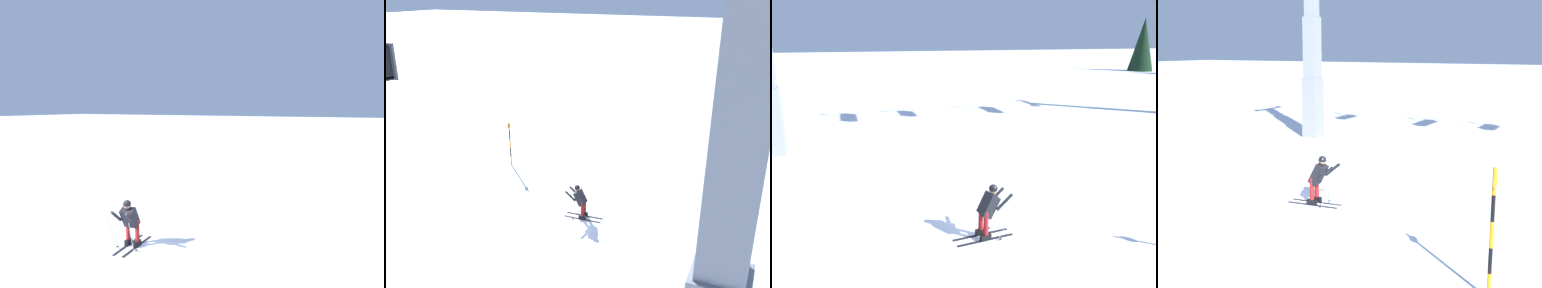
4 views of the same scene
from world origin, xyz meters
TOP-DOWN VIEW (x-y plane):
  - ground_plane at (0.00, 0.00)m, footprint 260.00×260.00m
  - skier_carving_main at (-0.67, -0.68)m, footprint 1.62×0.74m
  - trail_marker_pole at (5.06, -4.05)m, footprint 0.07×0.28m

SIDE VIEW (x-z plane):
  - ground_plane at x=0.00m, z-range 0.00..0.00m
  - skier_carving_main at x=-0.67m, z-range 0.04..1.61m
  - trail_marker_pole at x=5.06m, z-range 0.09..2.54m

